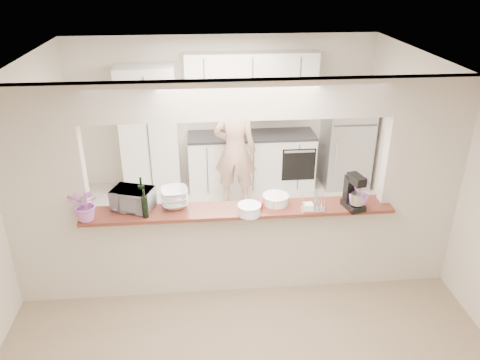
{
  "coord_description": "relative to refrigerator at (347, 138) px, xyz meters",
  "views": [
    {
      "loc": [
        -0.39,
        -4.53,
        3.59
      ],
      "look_at": [
        0.04,
        0.3,
        1.27
      ],
      "focal_mm": 35.0,
      "sensor_mm": 36.0,
      "label": 1
    }
  ],
  "objects": [
    {
      "name": "floor",
      "position": [
        -2.05,
        -2.65,
        -0.85
      ],
      "size": [
        6.0,
        6.0,
        0.0
      ],
      "primitive_type": "plane",
      "color": "gray",
      "rests_on": "ground"
    },
    {
      "name": "tile_overlay",
      "position": [
        -2.05,
        -1.1,
        -0.84
      ],
      "size": [
        5.0,
        2.9,
        0.01
      ],
      "primitive_type": "cube",
      "color": "beige",
      "rests_on": "floor"
    },
    {
      "name": "partition",
      "position": [
        -2.05,
        -2.65,
        0.63
      ],
      "size": [
        5.0,
        0.15,
        2.5
      ],
      "color": "beige",
      "rests_on": "floor"
    },
    {
      "name": "bar_counter",
      "position": [
        -2.05,
        -2.65,
        -0.27
      ],
      "size": [
        3.4,
        0.38,
        1.09
      ],
      "color": "beige",
      "rests_on": "floor"
    },
    {
      "name": "kitchen_cabinets",
      "position": [
        -2.24,
        0.07,
        0.12
      ],
      "size": [
        3.15,
        0.62,
        2.25
      ],
      "color": "white",
      "rests_on": "floor"
    },
    {
      "name": "refrigerator",
      "position": [
        0.0,
        0.0,
        0.0
      ],
      "size": [
        0.75,
        0.7,
        1.7
      ],
      "primitive_type": "cube",
      "color": "silver",
      "rests_on": "floor"
    },
    {
      "name": "flower_left",
      "position": [
        -3.65,
        -2.8,
        0.42
      ],
      "size": [
        0.42,
        0.4,
        0.37
      ],
      "primitive_type": "imported",
      "rotation": [
        0.0,
        0.0,
        -0.43
      ],
      "color": "#DA73CA",
      "rests_on": "bar_counter"
    },
    {
      "name": "wine_bottle_a",
      "position": [
        -3.1,
        -2.58,
        0.38
      ],
      "size": [
        0.07,
        0.07,
        0.36
      ],
      "color": "black",
      "rests_on": "bar_counter"
    },
    {
      "name": "wine_bottle_b",
      "position": [
        -3.05,
        -2.8,
        0.37
      ],
      "size": [
        0.07,
        0.07,
        0.33
      ],
      "color": "black",
      "rests_on": "bar_counter"
    },
    {
      "name": "toaster_oven",
      "position": [
        -3.2,
        -2.6,
        0.36
      ],
      "size": [
        0.5,
        0.41,
        0.24
      ],
      "primitive_type": "imported",
      "rotation": [
        0.0,
        0.0,
        -0.32
      ],
      "color": "#B0B0B5",
      "rests_on": "bar_counter"
    },
    {
      "name": "serving_bowls",
      "position": [
        -2.75,
        -2.6,
        0.35
      ],
      "size": [
        0.34,
        0.34,
        0.22
      ],
      "primitive_type": "imported",
      "rotation": [
        0.0,
        0.0,
        0.16
      ],
      "color": "white",
      "rests_on": "bar_counter"
    },
    {
      "name": "plate_stack_a",
      "position": [
        -1.95,
        -2.84,
        0.3
      ],
      "size": [
        0.25,
        0.25,
        0.12
      ],
      "color": "white",
      "rests_on": "bar_counter"
    },
    {
      "name": "plate_stack_b",
      "position": [
        -1.63,
        -2.62,
        0.29
      ],
      "size": [
        0.29,
        0.29,
        0.1
      ],
      "color": "white",
      "rests_on": "bar_counter"
    },
    {
      "name": "red_bowl",
      "position": [
        -1.85,
        -2.68,
        0.27
      ],
      "size": [
        0.14,
        0.14,
        0.07
      ],
      "primitive_type": "cylinder",
      "color": "maroon",
      "rests_on": "bar_counter"
    },
    {
      "name": "tan_bowl",
      "position": [
        -1.65,
        -2.68,
        0.28
      ],
      "size": [
        0.16,
        0.16,
        0.07
      ],
      "primitive_type": "cylinder",
      "color": "tan",
      "rests_on": "bar_counter"
    },
    {
      "name": "utensil_caddy",
      "position": [
        -1.25,
        -2.8,
        0.34
      ],
      "size": [
        0.25,
        0.15,
        0.23
      ],
      "color": "silver",
      "rests_on": "bar_counter"
    },
    {
      "name": "stand_mixer",
      "position": [
        -0.8,
        -2.79,
        0.42
      ],
      "size": [
        0.23,
        0.3,
        0.4
      ],
      "color": "black",
      "rests_on": "bar_counter"
    },
    {
      "name": "flower_right",
      "position": [
        -0.75,
        -2.8,
        0.44
      ],
      "size": [
        0.26,
        0.26,
        0.39
      ],
      "primitive_type": "imported",
      "rotation": [
        0.0,
        0.0,
        0.24
      ],
      "color": "#C26BC6",
      "rests_on": "bar_counter"
    },
    {
      "name": "person",
      "position": [
        -1.92,
        -0.54,
        0.05
      ],
      "size": [
        0.73,
        0.56,
        1.79
      ],
      "primitive_type": "imported",
      "rotation": [
        0.0,
        0.0,
        2.93
      ],
      "color": "#D5A58A",
      "rests_on": "floor"
    }
  ]
}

